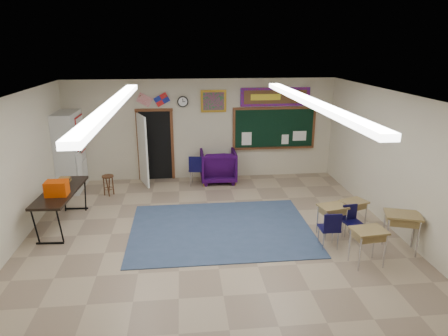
{
  "coord_description": "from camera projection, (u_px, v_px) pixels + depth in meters",
  "views": [
    {
      "loc": [
        -0.59,
        -7.26,
        3.99
      ],
      "look_at": [
        0.34,
        1.5,
        1.22
      ],
      "focal_mm": 32.0,
      "sensor_mm": 36.0,
      "label": 1
    }
  ],
  "objects": [
    {
      "name": "floor",
      "position": [
        215.0,
        247.0,
        8.15
      ],
      "size": [
        9.0,
        9.0,
        0.0
      ],
      "primitive_type": "plane",
      "color": "tan",
      "rests_on": "ground"
    },
    {
      "name": "back_wall",
      "position": [
        202.0,
        130.0,
        11.97
      ],
      "size": [
        8.0,
        0.04,
        3.0
      ],
      "primitive_type": "cube",
      "color": "beige",
      "rests_on": "floor"
    },
    {
      "name": "right_wall",
      "position": [
        411.0,
        171.0,
        8.1
      ],
      "size": [
        0.04,
        9.0,
        3.0
      ],
      "primitive_type": "cube",
      "color": "beige",
      "rests_on": "floor"
    },
    {
      "name": "ceiling",
      "position": [
        214.0,
        100.0,
        7.25
      ],
      "size": [
        8.0,
        9.0,
        0.04
      ],
      "primitive_type": "cube",
      "color": "silver",
      "rests_on": "back_wall"
    },
    {
      "name": "area_rug",
      "position": [
        221.0,
        229.0,
        8.92
      ],
      "size": [
        4.0,
        3.0,
        0.02
      ],
      "primitive_type": "cube",
      "color": "#364566",
      "rests_on": "floor"
    },
    {
      "name": "fluorescent_strips",
      "position": [
        214.0,
        103.0,
        7.27
      ],
      "size": [
        3.86,
        6.0,
        0.1
      ],
      "primitive_type": null,
      "color": "white",
      "rests_on": "ceiling"
    },
    {
      "name": "doorway",
      "position": [
        152.0,
        146.0,
        11.81
      ],
      "size": [
        1.1,
        0.89,
        2.16
      ],
      "color": "black",
      "rests_on": "back_wall"
    },
    {
      "name": "chalkboard",
      "position": [
        274.0,
        129.0,
        12.16
      ],
      "size": [
        2.55,
        0.14,
        1.3
      ],
      "color": "brown",
      "rests_on": "back_wall"
    },
    {
      "name": "bulletin_board",
      "position": [
        275.0,
        97.0,
        11.87
      ],
      "size": [
        2.1,
        0.05,
        0.55
      ],
      "color": "#AD0E21",
      "rests_on": "back_wall"
    },
    {
      "name": "framed_art_print",
      "position": [
        214.0,
        101.0,
        11.71
      ],
      "size": [
        0.75,
        0.05,
        0.65
      ],
      "color": "#AB7D21",
      "rests_on": "back_wall"
    },
    {
      "name": "wall_clock",
      "position": [
        183.0,
        102.0,
        11.62
      ],
      "size": [
        0.32,
        0.05,
        0.32
      ],
      "color": "black",
      "rests_on": "back_wall"
    },
    {
      "name": "wall_flags",
      "position": [
        153.0,
        98.0,
        11.47
      ],
      "size": [
        1.16,
        0.06,
        0.7
      ],
      "primitive_type": null,
      "color": "red",
      "rests_on": "back_wall"
    },
    {
      "name": "storage_cabinet",
      "position": [
        70.0,
        152.0,
        11.1
      ],
      "size": [
        0.59,
        1.25,
        2.2
      ],
      "color": "beige",
      "rests_on": "floor"
    },
    {
      "name": "wingback_armchair",
      "position": [
        218.0,
        166.0,
        11.89
      ],
      "size": [
        1.03,
        1.06,
        0.97
      ],
      "primitive_type": "imported",
      "rotation": [
        0.0,
        0.0,
        3.14
      ],
      "color": "#210533",
      "rests_on": "floor"
    },
    {
      "name": "student_chair_reading",
      "position": [
        197.0,
        170.0,
        11.59
      ],
      "size": [
        0.52,
        0.52,
        0.91
      ],
      "primitive_type": null,
      "rotation": [
        0.0,
        0.0,
        2.98
      ],
      "color": "black",
      "rests_on": "floor"
    },
    {
      "name": "student_chair_desk_a",
      "position": [
        329.0,
        229.0,
        8.05
      ],
      "size": [
        0.4,
        0.4,
        0.8
      ],
      "primitive_type": null,
      "rotation": [
        0.0,
        0.0,
        3.13
      ],
      "color": "black",
      "rests_on": "floor"
    },
    {
      "name": "student_chair_desk_b",
      "position": [
        353.0,
        224.0,
        8.36
      ],
      "size": [
        0.42,
        0.42,
        0.74
      ],
      "primitive_type": null,
      "rotation": [
        0.0,
        0.0,
        0.14
      ],
      "color": "black",
      "rests_on": "floor"
    },
    {
      "name": "student_desk_front_left",
      "position": [
        332.0,
        219.0,
        8.55
      ],
      "size": [
        0.65,
        0.54,
        0.69
      ],
      "rotation": [
        0.0,
        0.0,
        0.2
      ],
      "color": "olive",
      "rests_on": "floor"
    },
    {
      "name": "student_desk_front_right",
      "position": [
        353.0,
        213.0,
        8.89
      ],
      "size": [
        0.65,
        0.57,
        0.65
      ],
      "rotation": [
        0.0,
        0.0,
        0.35
      ],
      "color": "olive",
      "rests_on": "floor"
    },
    {
      "name": "student_desk_back_left",
      "position": [
        367.0,
        245.0,
        7.4
      ],
      "size": [
        0.65,
        0.51,
        0.72
      ],
      "rotation": [
        0.0,
        0.0,
        0.1
      ],
      "color": "olive",
      "rests_on": "floor"
    },
    {
      "name": "student_desk_back_right",
      "position": [
        401.0,
        230.0,
        7.88
      ],
      "size": [
        0.8,
        0.69,
        0.8
      ],
      "rotation": [
        0.0,
        0.0,
        -0.33
      ],
      "color": "olive",
      "rests_on": "floor"
    },
    {
      "name": "folding_table",
      "position": [
        62.0,
        207.0,
        8.99
      ],
      "size": [
        0.8,
        2.08,
        1.16
      ],
      "rotation": [
        0.0,
        0.0,
        -0.06
      ],
      "color": "black",
      "rests_on": "floor"
    },
    {
      "name": "wooden_stool",
      "position": [
        108.0,
        185.0,
        10.87
      ],
      "size": [
        0.31,
        0.31,
        0.55
      ],
      "color": "#4F2E17",
      "rests_on": "floor"
    }
  ]
}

